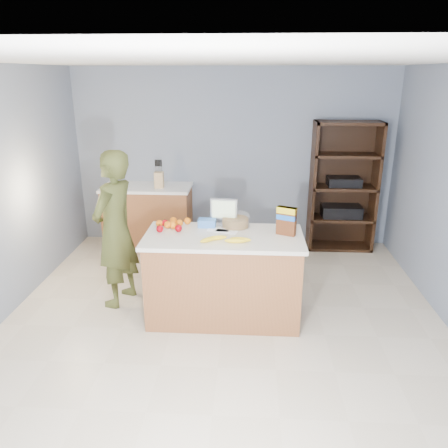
# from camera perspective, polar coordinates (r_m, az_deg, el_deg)

# --- Properties ---
(floor) EXTENTS (4.50, 5.00, 0.02)m
(floor) POSITION_cam_1_polar(r_m,az_deg,el_deg) (4.42, -0.28, -13.88)
(floor) COLOR beige
(floor) RESTS_ON ground
(walls) EXTENTS (4.52, 5.02, 2.51)m
(walls) POSITION_cam_1_polar(r_m,az_deg,el_deg) (3.78, -0.32, 7.62)
(walls) COLOR gray
(walls) RESTS_ON ground
(counter_peninsula) EXTENTS (1.56, 0.76, 0.90)m
(counter_peninsula) POSITION_cam_1_polar(r_m,az_deg,el_deg) (4.47, -0.04, -7.31)
(counter_peninsula) COLOR brown
(counter_peninsula) RESTS_ON ground
(back_cabinet) EXTENTS (1.24, 0.62, 0.90)m
(back_cabinet) POSITION_cam_1_polar(r_m,az_deg,el_deg) (6.37, -9.83, 1.00)
(back_cabinet) COLOR brown
(back_cabinet) RESTS_ON ground
(shelving_unit) EXTENTS (0.90, 0.40, 1.80)m
(shelving_unit) POSITION_cam_1_polar(r_m,az_deg,el_deg) (6.37, 15.21, 4.46)
(shelving_unit) COLOR black
(shelving_unit) RESTS_ON ground
(person) EXTENTS (0.57, 0.71, 1.69)m
(person) POSITION_cam_1_polar(r_m,az_deg,el_deg) (4.74, -14.02, -0.72)
(person) COLOR #40451E
(person) RESTS_ON ground
(knife_block) EXTENTS (0.12, 0.10, 0.31)m
(knife_block) POSITION_cam_1_polar(r_m,az_deg,el_deg) (6.10, -8.47, 5.79)
(knife_block) COLOR tan
(knife_block) RESTS_ON back_cabinet
(envelopes) EXTENTS (0.32, 0.19, 0.00)m
(envelopes) POSITION_cam_1_polar(r_m,az_deg,el_deg) (4.40, -0.24, -0.88)
(envelopes) COLOR white
(envelopes) RESTS_ON counter_peninsula
(bananas) EXTENTS (0.49, 0.18, 0.05)m
(bananas) POSITION_cam_1_polar(r_m,az_deg,el_deg) (4.11, 0.16, -2.01)
(bananas) COLOR yellow
(bananas) RESTS_ON counter_peninsula
(apples) EXTENTS (0.26, 0.25, 0.07)m
(apples) POSITION_cam_1_polar(r_m,az_deg,el_deg) (4.44, -7.36, -0.36)
(apples) COLOR #97010A
(apples) RESTS_ON counter_peninsula
(oranges) EXTENTS (0.35, 0.23, 0.07)m
(oranges) POSITION_cam_1_polar(r_m,az_deg,el_deg) (4.54, -6.63, 0.11)
(oranges) COLOR orange
(oranges) RESTS_ON counter_peninsula
(blue_carton) EXTENTS (0.18, 0.12, 0.08)m
(blue_carton) POSITION_cam_1_polar(r_m,az_deg,el_deg) (4.51, -2.23, 0.14)
(blue_carton) COLOR blue
(blue_carton) RESTS_ON counter_peninsula
(salad_bowl) EXTENTS (0.30, 0.30, 0.13)m
(salad_bowl) POSITION_cam_1_polar(r_m,az_deg,el_deg) (4.50, 1.49, 0.38)
(salad_bowl) COLOR #267219
(salad_bowl) RESTS_ON counter_peninsula
(tv) EXTENTS (0.28, 0.12, 0.28)m
(tv) POSITION_cam_1_polar(r_m,az_deg,el_deg) (4.52, -0.01, 1.81)
(tv) COLOR silver
(tv) RESTS_ON counter_peninsula
(cereal_box) EXTENTS (0.20, 0.14, 0.28)m
(cereal_box) POSITION_cam_1_polar(r_m,az_deg,el_deg) (4.28, 8.17, 0.67)
(cereal_box) COLOR #592B14
(cereal_box) RESTS_ON counter_peninsula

